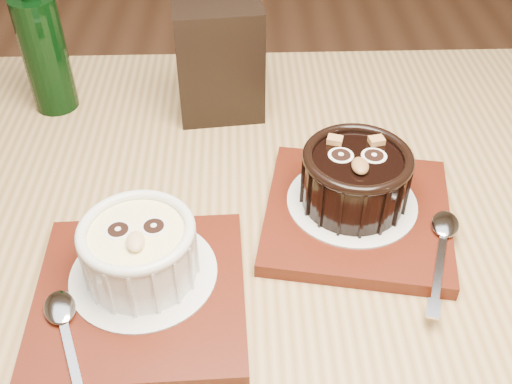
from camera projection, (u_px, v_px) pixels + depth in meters
table at (272, 318)px, 0.62m from camera, size 1.21×0.82×0.75m
tray_left at (141, 296)px, 0.52m from camera, size 0.19×0.19×0.01m
doily_left at (144, 273)px, 0.53m from camera, size 0.13×0.13×0.00m
ramekin_white at (139, 249)px, 0.51m from camera, size 0.10×0.10×0.06m
spoon_left at (67, 340)px, 0.47m from camera, size 0.08×0.13×0.01m
tray_right at (357, 214)px, 0.60m from camera, size 0.21×0.21×0.01m
doily_right at (352, 202)px, 0.60m from camera, size 0.13×0.13×0.00m
ramekin_dark at (355, 176)px, 0.58m from camera, size 0.11×0.11×0.06m
spoon_right at (442, 249)px, 0.55m from camera, size 0.07×0.14×0.01m
condiment_stand at (220, 63)px, 0.70m from camera, size 0.11×0.07×0.14m
green_bottle at (44, 50)px, 0.71m from camera, size 0.05×0.05×0.20m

